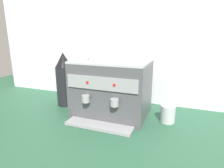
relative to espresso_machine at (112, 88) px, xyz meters
The scene contains 10 objects.
ground_plane 0.21m from the espresso_machine, 90.00° to the left, with size 4.00×4.00×0.00m, color #28563D.
tiled_backsplash_wall 0.49m from the espresso_machine, 90.00° to the left, with size 2.80×0.03×1.10m, color silver.
espresso_machine is the anchor object (origin of this frame).
ceramic_cup_0 0.26m from the espresso_machine, 163.11° to the left, with size 0.09×0.09×0.08m.
ceramic_cup_1 0.27m from the espresso_machine, 53.12° to the left, with size 0.09×0.09×0.08m.
ceramic_cup_2 0.32m from the espresso_machine, 161.81° to the right, with size 0.09×0.09×0.08m.
ceramic_bowl_0 0.29m from the espresso_machine, 18.06° to the right, with size 0.13×0.13×0.04m.
ceramic_bowl_1 0.27m from the espresso_machine, 135.22° to the right, with size 0.10×0.10×0.04m.
coffee_grinder 0.46m from the espresso_machine, behind, with size 0.14×0.14×0.47m.
milk_pitcher 0.46m from the espresso_machine, ahead, with size 0.10×0.10×0.12m, color #B7B7BC.
Camera 1 is at (0.50, -1.32, 0.62)m, focal length 30.32 mm.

